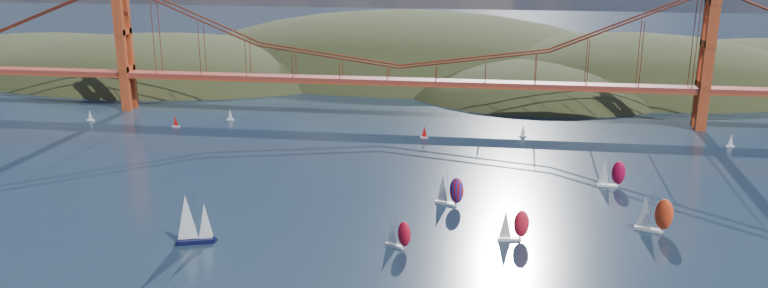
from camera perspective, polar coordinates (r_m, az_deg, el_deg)
headlands at (r=411.54m, az=9.07°, el=3.46°), size 725.00×225.00×96.00m
bridge at (r=308.70m, az=0.93°, el=7.80°), size 552.00×12.00×55.00m
sloop_navy at (r=197.05m, az=-14.41°, el=-5.60°), size 9.94×7.03×14.66m
racer_0 at (r=189.42m, az=1.05°, el=-6.77°), size 7.52×5.72×8.50m
racer_1 at (r=196.19m, az=9.80°, el=-6.06°), size 8.26×4.20×9.28m
racer_2 at (r=210.89m, az=19.86°, el=-4.99°), size 9.77×6.31×10.92m
racer_3 at (r=242.24m, az=16.90°, el=-2.11°), size 8.38×3.50×9.56m
racer_rwb at (r=217.68m, az=4.99°, el=-3.49°), size 8.87×6.11×9.93m
distant_boat_1 at (r=333.10m, az=-21.48°, el=2.06°), size 3.00×2.00×4.70m
distant_boat_2 at (r=312.04m, az=-15.60°, el=1.69°), size 3.00×2.00×4.70m
distant_boat_3 at (r=317.30m, az=-11.64°, el=2.20°), size 3.00×2.00×4.70m
distant_boat_4 at (r=301.57m, az=24.92°, el=0.24°), size 3.00×2.00×4.70m
distant_boat_8 at (r=291.42m, az=10.56°, el=1.00°), size 3.00×2.00×4.70m
distant_boat_9 at (r=285.35m, az=3.09°, el=0.93°), size 3.00×2.00×4.70m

